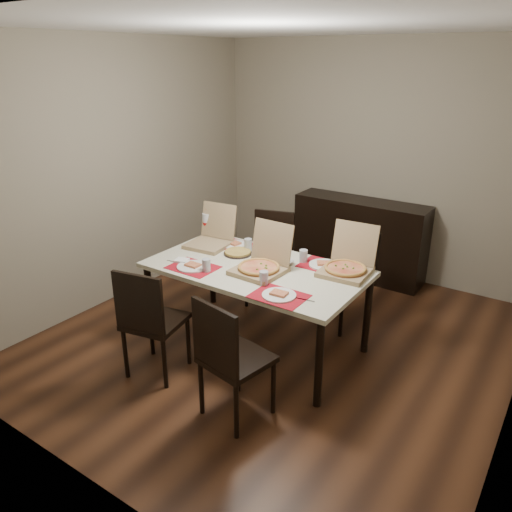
# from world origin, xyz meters

# --- Properties ---
(ground) EXTENTS (3.80, 4.00, 0.02)m
(ground) POSITION_xyz_m (0.00, 0.00, -0.01)
(ground) COLOR #462715
(ground) RESTS_ON ground
(room_walls) EXTENTS (3.84, 4.02, 2.62)m
(room_walls) POSITION_xyz_m (0.00, 0.43, 1.73)
(room_walls) COLOR gray
(room_walls) RESTS_ON ground
(sideboard) EXTENTS (1.50, 0.40, 0.90)m
(sideboard) POSITION_xyz_m (0.00, 1.78, 0.45)
(sideboard) COLOR black
(sideboard) RESTS_ON ground
(dining_table) EXTENTS (1.80, 1.00, 0.75)m
(dining_table) POSITION_xyz_m (-0.11, -0.17, 0.68)
(dining_table) COLOR beige
(dining_table) RESTS_ON ground
(chair_near_left) EXTENTS (0.49, 0.49, 0.93)m
(chair_near_left) POSITION_xyz_m (-0.54, -1.00, 0.51)
(chair_near_left) COLOR black
(chair_near_left) RESTS_ON ground
(chair_near_right) EXTENTS (0.49, 0.49, 0.93)m
(chair_near_right) POSITION_xyz_m (0.28, -1.07, 0.51)
(chair_near_right) COLOR black
(chair_near_right) RESTS_ON ground
(chair_far_left) EXTENTS (0.52, 0.52, 0.93)m
(chair_far_left) POSITION_xyz_m (-0.51, 0.68, 0.51)
(chair_far_left) COLOR black
(chair_far_left) RESTS_ON ground
(chair_far_right) EXTENTS (0.55, 0.55, 0.93)m
(chair_far_right) POSITION_xyz_m (0.38, 0.69, 0.51)
(chair_far_right) COLOR black
(chair_far_right) RESTS_ON ground
(setting_near_left) EXTENTS (0.49, 0.30, 0.11)m
(setting_near_left) POSITION_xyz_m (-0.53, -0.47, 0.77)
(setting_near_left) COLOR #A90B1A
(setting_near_left) RESTS_ON dining_table
(setting_near_right) EXTENTS (0.50, 0.30, 0.11)m
(setting_near_right) POSITION_xyz_m (0.28, -0.50, 0.77)
(setting_near_right) COLOR #A90B1A
(setting_near_right) RESTS_ON dining_table
(setting_far_left) EXTENTS (0.48, 0.30, 0.11)m
(setting_far_left) POSITION_xyz_m (-0.55, 0.14, 0.77)
(setting_far_left) COLOR #A90B1A
(setting_far_left) RESTS_ON dining_table
(setting_far_right) EXTENTS (0.44, 0.30, 0.11)m
(setting_far_right) POSITION_xyz_m (0.30, 0.17, 0.77)
(setting_far_right) COLOR #A90B1A
(setting_far_right) RESTS_ON dining_table
(napkin_loose) EXTENTS (0.15, 0.16, 0.02)m
(napkin_loose) POSITION_xyz_m (-0.00, -0.14, 0.76)
(napkin_loose) COLOR white
(napkin_loose) RESTS_ON dining_table
(pizza_box_center) EXTENTS (0.40, 0.44, 0.38)m
(pizza_box_center) POSITION_xyz_m (-0.03, -0.22, 0.81)
(pizza_box_center) COLOR #927854
(pizza_box_center) RESTS_ON dining_table
(pizza_box_right) EXTENTS (0.40, 0.44, 0.38)m
(pizza_box_right) POSITION_xyz_m (0.56, 0.15, 0.81)
(pizza_box_right) COLOR #927854
(pizza_box_right) RESTS_ON dining_table
(pizza_box_left) EXTENTS (0.40, 0.43, 0.36)m
(pizza_box_left) POSITION_xyz_m (-0.76, 0.03, 0.81)
(pizza_box_left) COLOR #927854
(pizza_box_left) RESTS_ON dining_table
(faina_plate) EXTENTS (0.25, 0.25, 0.03)m
(faina_plate) POSITION_xyz_m (-0.41, -0.01, 0.76)
(faina_plate) COLOR black
(faina_plate) RESTS_ON dining_table
(dip_bowl) EXTENTS (0.15, 0.15, 0.03)m
(dip_bowl) POSITION_xyz_m (0.06, 0.03, 0.77)
(dip_bowl) COLOR white
(dip_bowl) RESTS_ON dining_table
(soda_bottle) EXTENTS (0.10, 0.10, 0.29)m
(soda_bottle) POSITION_xyz_m (-0.92, 0.19, 0.87)
(soda_bottle) COLOR silver
(soda_bottle) RESTS_ON dining_table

